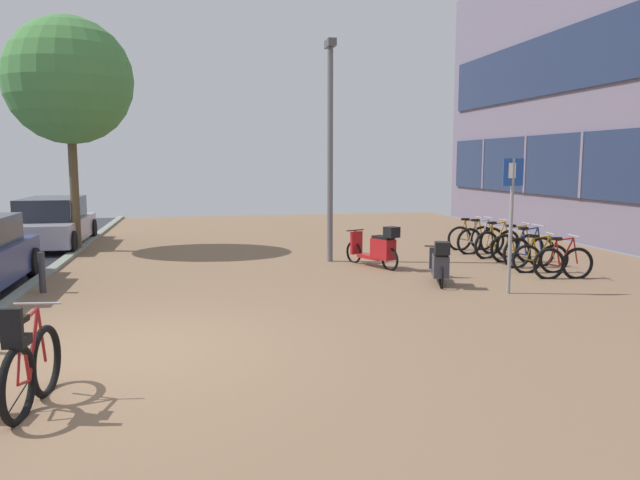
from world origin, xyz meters
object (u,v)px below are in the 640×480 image
object	(u,v)px
bicycle_rack_04	(497,244)
bicycle_rack_05	(481,241)
bicycle_rack_01	(540,258)
lamp_post	(330,140)
parked_car_far	(52,223)
scooter_near	(378,248)
scooter_mid	(440,264)
bicycle_rack_02	(529,252)
parking_sign	(511,211)
bicycle_rack_00	(563,263)
bicycle_rack_03	(517,248)
bollard_far	(42,272)
bicycle_foreground	(27,369)
bicycle_rack_06	(471,238)
street_tree	(69,81)

from	to	relation	value
bicycle_rack_04	bicycle_rack_05	bearing A→B (deg)	98.43
bicycle_rack_01	lamp_post	bearing A→B (deg)	149.93
bicycle_rack_04	parked_car_far	distance (m)	12.60
scooter_near	scooter_mid	xyz separation A→B (m)	(0.66, -2.13, -0.04)
bicycle_rack_02	parking_sign	distance (m)	3.41
scooter_near	bicycle_rack_01	bearing A→B (deg)	-21.90
bicycle_rack_00	bicycle_rack_01	distance (m)	0.73
bicycle_rack_05	lamp_post	bearing A→B (deg)	-174.18
parking_sign	lamp_post	bearing A→B (deg)	120.15
bicycle_rack_03	scooter_mid	size ratio (longest dim) A/B	0.86
bicycle_rack_00	bollard_far	xyz separation A→B (m)	(-10.47, 0.71, 0.05)
scooter_mid	parked_car_far	distance (m)	11.71
bicycle_foreground	parked_car_far	xyz separation A→B (m)	(-2.44, 12.65, 0.27)
scooter_near	scooter_mid	world-z (taller)	scooter_near
bicycle_rack_04	bicycle_rack_00	bearing A→B (deg)	-89.94
bicycle_rack_06	parked_car_far	world-z (taller)	parked_car_far
bicycle_rack_03	bicycle_rack_06	bearing A→B (deg)	95.26
bicycle_rack_01	lamp_post	xyz separation A→B (m)	(-4.26, 2.46, 2.66)
lamp_post	bicycle_rack_03	bearing A→B (deg)	-12.72
bicycle_rack_01	bicycle_rack_04	world-z (taller)	bicycle_rack_04
bicycle_rack_02	bollard_far	distance (m)	10.54
bicycle_rack_01	bicycle_rack_04	distance (m)	2.17
bicycle_foreground	bicycle_rack_02	world-z (taller)	bicycle_foreground
bicycle_rack_06	lamp_post	xyz separation A→B (m)	(-4.30, -1.16, 2.65)
parked_car_far	lamp_post	bearing A→B (deg)	-30.42
bicycle_foreground	bicycle_rack_00	world-z (taller)	bicycle_foreground
bicycle_foreground	lamp_post	distance (m)	10.01
bicycle_rack_03	scooter_mid	distance (m)	3.69
bicycle_rack_02	bicycle_rack_05	size ratio (longest dim) A/B	1.00
bicycle_rack_00	bollard_far	size ratio (longest dim) A/B	1.71
bicycle_rack_04	bicycle_rack_05	world-z (taller)	same
scooter_near	lamp_post	xyz separation A→B (m)	(-0.90, 1.11, 2.52)
bicycle_rack_04	bollard_far	xyz separation A→B (m)	(-10.46, -2.19, 0.03)
bicycle_rack_00	street_tree	xyz separation A→B (m)	(-10.84, 6.35, 4.26)
bicycle_rack_02	street_tree	world-z (taller)	street_tree
bicycle_rack_01	scooter_near	bearing A→B (deg)	158.10
bicycle_rack_00	street_tree	size ratio (longest dim) A/B	0.21
bicycle_rack_05	scooter_mid	bearing A→B (deg)	-126.09
parked_car_far	street_tree	distance (m)	4.18
bicycle_foreground	bicycle_rack_03	bearing A→B (deg)	37.75
bicycle_rack_01	lamp_post	world-z (taller)	lamp_post
bicycle_rack_03	parked_car_far	size ratio (longest dim) A/B	0.30
scooter_mid	bicycle_rack_06	bearing A→B (deg)	58.09
bicycle_rack_02	bicycle_rack_06	size ratio (longest dim) A/B	1.04
parked_car_far	scooter_mid	bearing A→B (deg)	-40.31
bicycle_rack_02	lamp_post	xyz separation A→B (m)	(-4.40, 1.74, 2.63)
bicycle_rack_04	lamp_post	xyz separation A→B (m)	(-4.35, 0.29, 2.63)
parking_sign	bicycle_rack_06	bearing A→B (deg)	71.75
bicycle_rack_03	bicycle_rack_04	distance (m)	0.74
bicycle_rack_01	bicycle_rack_06	world-z (taller)	bicycle_rack_06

